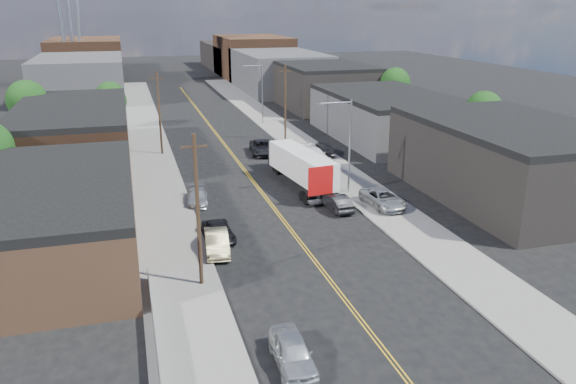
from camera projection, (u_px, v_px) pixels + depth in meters
ground at (211, 127)px, 84.02m from camera, size 260.00×260.00×0.00m
centerline at (229, 150)px, 70.34m from camera, size 0.32×120.00×0.01m
sidewalk_left at (151, 155)px, 67.82m from camera, size 5.00×140.00×0.15m
sidewalk_right at (301, 145)px, 72.82m from camera, size 5.00×140.00×0.15m
warehouse_tan at (48, 217)px, 40.10m from camera, size 12.00×22.00×5.60m
warehouse_brown at (73, 135)px, 63.65m from camera, size 12.00×26.00×6.60m
industrial_right_a at (509, 160)px, 52.22m from camera, size 14.00×22.00×7.10m
industrial_right_b at (387, 116)px, 76.09m from camera, size 14.00×24.00×6.10m
industrial_right_c at (323, 85)px, 99.56m from camera, size 14.00×22.00×7.60m
skyline_left_a at (81, 77)px, 109.42m from camera, size 16.00×30.00×8.00m
skyline_right_a at (278, 71)px, 119.95m from camera, size 16.00×30.00×8.00m
skyline_left_b at (87, 61)px, 131.90m from camera, size 16.00×26.00×10.00m
skyline_right_b at (253, 57)px, 142.44m from camera, size 16.00×26.00×10.00m
skyline_left_c at (91, 60)px, 150.61m from camera, size 16.00×40.00×7.00m
skyline_right_c at (237, 56)px, 161.15m from camera, size 16.00×40.00×7.00m
streetlight_near at (346, 139)px, 52.43m from camera, size 3.39×0.25×9.00m
streetlight_far at (260, 89)px, 84.35m from camera, size 3.39×0.25×9.00m
utility_pole_left_near at (198, 211)px, 34.65m from camera, size 1.60×0.26×10.00m
utility_pole_left_far at (159, 113)px, 66.57m from camera, size 1.60×0.26×10.00m
utility_pole_right at (285, 103)px, 73.62m from camera, size 1.60×0.26×10.00m
chainlink_fence at (155, 339)px, 29.26m from camera, size 0.05×16.00×1.22m
tree_left_mid at (28, 103)px, 71.43m from camera, size 5.10×5.04×8.37m
tree_left_far at (111, 98)px, 80.74m from camera, size 4.35×4.20×6.97m
tree_right_near at (484, 112)px, 68.52m from camera, size 4.60×4.48×7.44m
tree_right_far at (395, 85)px, 90.31m from camera, size 4.85×4.76×7.91m
semi_truck at (298, 164)px, 56.28m from camera, size 3.83×14.51×3.72m
car_left_a at (292, 352)px, 27.93m from camera, size 1.96×4.56×1.53m
car_left_b at (217, 242)px, 40.91m from camera, size 2.11×4.86×1.56m
car_left_c at (218, 232)px, 43.11m from camera, size 2.25×4.64×1.27m
car_left_d at (197, 197)px, 51.13m from camera, size 2.29×4.56×1.27m
car_right_oncoming at (337, 202)px, 49.47m from camera, size 1.80×4.45×1.44m
car_right_lot_a at (383, 199)px, 49.85m from camera, size 2.86×5.54×1.49m
car_right_lot_b at (314, 155)px, 63.99m from camera, size 2.96×5.92×1.65m
car_right_lot_c at (325, 149)px, 67.26m from camera, size 2.36×4.64×1.51m
car_ahead_truck at (262, 147)px, 68.29m from camera, size 3.40×6.14×1.63m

